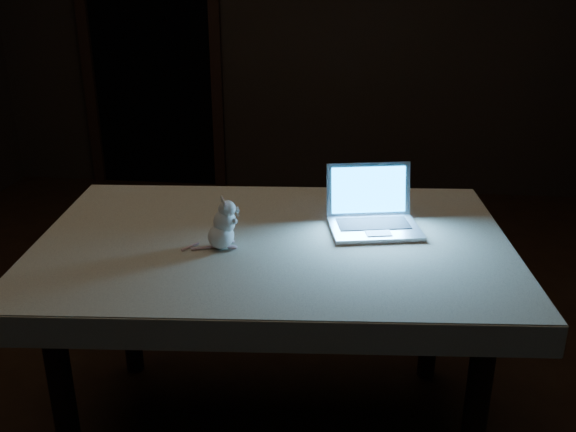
# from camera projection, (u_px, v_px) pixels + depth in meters

# --- Properties ---
(floor) EXTENTS (5.00, 5.00, 0.00)m
(floor) POSITION_uv_depth(u_px,v_px,m) (240.00, 383.00, 2.68)
(floor) COLOR black
(floor) RESTS_ON ground
(back_wall) EXTENTS (4.50, 0.04, 2.60)m
(back_wall) POSITION_uv_depth(u_px,v_px,m) (300.00, 12.00, 4.50)
(back_wall) COLOR black
(back_wall) RESTS_ON ground
(doorway) EXTENTS (1.06, 0.36, 2.13)m
(doorway) POSITION_uv_depth(u_px,v_px,m) (151.00, 44.00, 4.70)
(doorway) COLOR black
(doorway) RESTS_ON back_wall
(table) EXTENTS (1.53, 1.05, 0.78)m
(table) POSITION_uv_depth(u_px,v_px,m) (274.00, 341.00, 2.27)
(table) COLOR black
(table) RESTS_ON floor
(tablecloth) EXTENTS (1.60, 1.10, 0.09)m
(tablecloth) POSITION_uv_depth(u_px,v_px,m) (287.00, 250.00, 2.15)
(tablecloth) COLOR beige
(tablecloth) RESTS_ON table
(laptop) EXTENTS (0.34, 0.32, 0.20)m
(laptop) POSITION_uv_depth(u_px,v_px,m) (376.00, 203.00, 2.14)
(laptop) COLOR silver
(laptop) RESTS_ON tablecloth
(plush_mouse) EXTENTS (0.13, 0.13, 0.17)m
(plush_mouse) POSITION_uv_depth(u_px,v_px,m) (220.00, 223.00, 2.03)
(plush_mouse) COLOR white
(plush_mouse) RESTS_ON tablecloth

